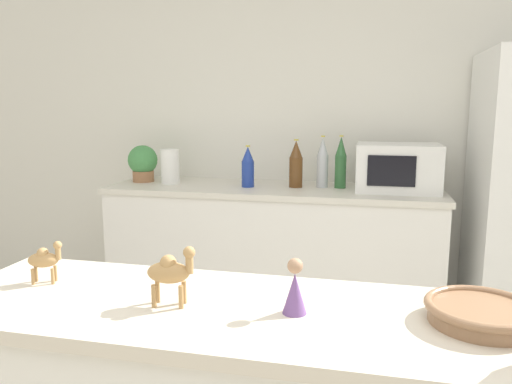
% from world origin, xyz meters
% --- Properties ---
extents(wall_back, '(8.00, 0.06, 2.55)m').
position_xyz_m(wall_back, '(0.00, 2.73, 1.27)').
color(wall_back, silver).
rests_on(wall_back, ground_plane).
extents(back_counter, '(2.07, 0.63, 0.94)m').
position_xyz_m(back_counter, '(-0.30, 2.40, 0.47)').
color(back_counter, white).
rests_on(back_counter, ground_plane).
extents(potted_plant, '(0.20, 0.20, 0.24)m').
position_xyz_m(potted_plant, '(-1.19, 2.42, 1.06)').
color(potted_plant, '#9E6B47').
rests_on(potted_plant, back_counter).
extents(paper_towel_roll, '(0.12, 0.12, 0.22)m').
position_xyz_m(paper_towel_roll, '(-0.98, 2.38, 1.05)').
color(paper_towel_roll, white).
rests_on(paper_towel_roll, back_counter).
extents(microwave, '(0.48, 0.37, 0.28)m').
position_xyz_m(microwave, '(0.45, 2.42, 1.08)').
color(microwave, white).
rests_on(microwave, back_counter).
extents(back_bottle_0, '(0.07, 0.07, 0.32)m').
position_xyz_m(back_bottle_0, '(0.11, 2.45, 1.09)').
color(back_bottle_0, '#2D6033').
rests_on(back_bottle_0, back_counter).
extents(back_bottle_1, '(0.08, 0.08, 0.26)m').
position_xyz_m(back_bottle_1, '(-0.45, 2.36, 1.06)').
color(back_bottle_1, navy).
rests_on(back_bottle_1, back_counter).
extents(back_bottle_2, '(0.08, 0.08, 0.30)m').
position_xyz_m(back_bottle_2, '(-0.16, 2.41, 1.08)').
color(back_bottle_2, brown).
rests_on(back_bottle_2, back_counter).
extents(back_bottle_3, '(0.07, 0.07, 0.32)m').
position_xyz_m(back_bottle_3, '(0.00, 2.45, 1.09)').
color(back_bottle_3, '#B2B7BC').
rests_on(back_bottle_3, back_counter).
extents(fruit_bowl, '(0.25, 0.25, 0.05)m').
position_xyz_m(fruit_bowl, '(0.55, 0.52, 0.97)').
color(fruit_bowl, '#8C6647').
rests_on(fruit_bowl, bar_counter).
extents(camel_figurine, '(0.10, 0.07, 0.12)m').
position_xyz_m(camel_figurine, '(-0.58, 0.53, 1.01)').
color(camel_figurine, '#A87F4C').
rests_on(camel_figurine, bar_counter).
extents(camel_figurine_second, '(0.12, 0.07, 0.15)m').
position_xyz_m(camel_figurine_second, '(-0.18, 0.46, 1.03)').
color(camel_figurine_second, '#A87F4C').
rests_on(camel_figurine_second, bar_counter).
extents(wise_man_figurine_crimson, '(0.06, 0.06, 0.14)m').
position_xyz_m(wise_man_figurine_crimson, '(0.13, 0.48, 1.00)').
color(wise_man_figurine_crimson, '#6B4784').
rests_on(wise_man_figurine_crimson, bar_counter).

